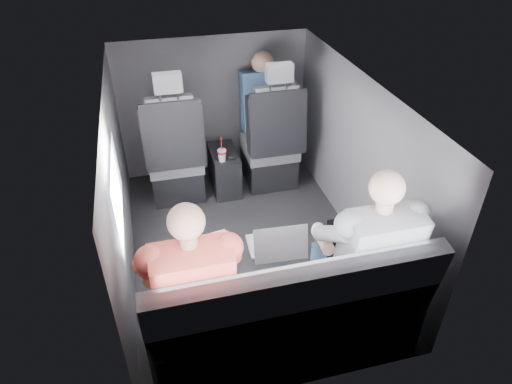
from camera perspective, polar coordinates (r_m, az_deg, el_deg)
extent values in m
plane|color=black|center=(3.77, -1.27, -6.66)|extent=(2.60, 2.60, 0.00)
plane|color=#B2B2AD|center=(3.06, -1.59, 12.80)|extent=(2.60, 2.60, 0.00)
cube|color=#56565B|center=(3.32, -16.71, -0.09)|extent=(0.02, 2.60, 1.35)
cube|color=#56565B|center=(3.64, 12.53, 3.88)|extent=(0.02, 2.60, 1.35)
cube|color=#56565B|center=(4.50, -5.26, 10.61)|extent=(1.80, 0.02, 1.35)
cube|color=#56565B|center=(2.41, 5.90, -14.13)|extent=(1.80, 0.02, 1.35)
cube|color=white|center=(2.95, -16.99, 0.39)|extent=(0.02, 0.75, 0.42)
cube|color=black|center=(3.98, 2.72, 9.43)|extent=(0.35, 0.11, 0.59)
cube|color=black|center=(4.37, -9.85, 1.64)|extent=(0.46, 0.48, 0.30)
cube|color=slate|center=(4.24, -10.12, 4.12)|extent=(0.48, 0.46, 0.14)
cube|color=slate|center=(3.89, -10.36, 7.41)|extent=(0.38, 0.18, 0.61)
cube|color=black|center=(3.89, -13.54, 6.57)|extent=(0.08, 0.21, 0.53)
cube|color=black|center=(3.91, -7.10, 7.44)|extent=(0.08, 0.21, 0.53)
cube|color=black|center=(3.83, -10.24, 6.86)|extent=(0.50, 0.11, 0.58)
cube|color=slate|center=(3.67, -11.01, 13.26)|extent=(0.22, 0.10, 0.15)
cube|color=black|center=(4.50, 1.59, 3.20)|extent=(0.46, 0.48, 0.30)
cube|color=slate|center=(4.37, 1.71, 5.65)|extent=(0.48, 0.46, 0.14)
cube|color=slate|center=(4.03, 2.58, 8.95)|extent=(0.38, 0.18, 0.61)
cube|color=black|center=(3.99, -0.49, 8.24)|extent=(0.08, 0.21, 0.53)
cube|color=black|center=(4.11, 5.55, 8.87)|extent=(0.08, 0.21, 0.53)
cube|color=black|center=(3.98, 2.84, 8.43)|extent=(0.50, 0.11, 0.58)
cube|color=slate|center=(3.82, 2.93, 14.67)|extent=(0.22, 0.10, 0.15)
cube|color=black|center=(4.35, -3.98, 2.73)|extent=(0.24, 0.48, 0.40)
cylinder|color=black|center=(4.14, -4.45, 4.22)|extent=(0.09, 0.09, 0.01)
cylinder|color=black|center=(4.15, -2.96, 4.42)|extent=(0.09, 0.09, 0.01)
cube|color=slate|center=(2.92, 3.48, -16.05)|extent=(1.60, 0.50, 0.45)
cube|color=slate|center=(2.44, 5.51, -13.21)|extent=(1.60, 0.17, 0.47)
cylinder|color=red|center=(4.07, -4.30, 4.98)|extent=(0.08, 0.08, 0.02)
cylinder|color=white|center=(4.06, -4.31, 5.21)|extent=(0.08, 0.08, 0.01)
cylinder|color=red|center=(4.02, -4.35, 6.07)|extent=(0.01, 0.01, 0.13)
cube|color=silver|center=(2.81, -7.55, -8.04)|extent=(0.40, 0.32, 0.02)
cube|color=silver|center=(2.80, -7.53, -8.07)|extent=(0.32, 0.20, 0.00)
cube|color=silver|center=(2.87, -7.80, -6.84)|extent=(0.12, 0.08, 0.00)
cube|color=silver|center=(2.60, -7.26, -8.24)|extent=(0.37, 0.14, 0.25)
cube|color=white|center=(2.61, -7.28, -8.17)|extent=(0.32, 0.11, 0.21)
cube|color=#A6A6AA|center=(2.88, 2.25, -6.52)|extent=(0.34, 0.25, 0.02)
cube|color=silver|center=(2.86, 2.34, -6.54)|extent=(0.27, 0.14, 0.00)
cube|color=#A6A6AA|center=(2.92, 1.88, -5.52)|extent=(0.10, 0.06, 0.00)
cube|color=#A6A6AA|center=(2.70, 3.15, -6.55)|extent=(0.33, 0.09, 0.22)
cube|color=white|center=(2.71, 3.11, -6.49)|extent=(0.29, 0.07, 0.18)
cube|color=black|center=(3.00, 10.80, -5.33)|extent=(0.38, 0.27, 0.02)
cube|color=black|center=(2.98, 10.93, -5.34)|extent=(0.31, 0.16, 0.00)
cube|color=black|center=(3.04, 10.25, -4.29)|extent=(0.11, 0.06, 0.00)
cube|color=black|center=(2.81, 12.36, -5.28)|extent=(0.37, 0.09, 0.24)
cube|color=white|center=(2.81, 12.30, -5.22)|extent=(0.32, 0.07, 0.21)
cube|color=#2E2F33|center=(2.71, -10.38, -12.59)|extent=(0.15, 0.44, 0.13)
cube|color=#2E2F33|center=(2.72, -5.65, -11.88)|extent=(0.15, 0.44, 0.13)
cube|color=#2E2F33|center=(3.08, -10.26, -13.22)|extent=(0.13, 0.13, 0.45)
cube|color=#2E2F33|center=(3.09, -6.08, -12.60)|extent=(0.13, 0.13, 0.45)
cube|color=#C1453F|center=(2.40, -7.82, -11.56)|extent=(0.40, 0.27, 0.55)
sphere|color=tan|center=(2.16, -8.73, -3.69)|extent=(0.18, 0.18, 0.18)
cylinder|color=tan|center=(2.66, -12.86, -9.32)|extent=(0.11, 0.28, 0.12)
cylinder|color=tan|center=(2.68, -4.19, -8.04)|extent=(0.11, 0.28, 0.12)
cube|color=navy|center=(2.89, 10.43, -8.86)|extent=(0.16, 0.46, 0.13)
cube|color=navy|center=(2.98, 14.49, -7.98)|extent=(0.16, 0.46, 0.13)
cube|color=navy|center=(3.25, 8.23, -9.88)|extent=(0.13, 0.13, 0.45)
cube|color=navy|center=(3.33, 11.94, -9.09)|extent=(0.13, 0.13, 0.45)
cube|color=slate|center=(2.64, 14.99, -7.15)|extent=(0.42, 0.28, 0.56)
sphere|color=#DFAD98|center=(2.42, 16.06, 0.53)|extent=(0.19, 0.19, 0.19)
cylinder|color=#DFAD98|center=(2.81, 8.37, -5.77)|extent=(0.12, 0.29, 0.12)
cylinder|color=#DFAD98|center=(2.97, 15.85, -4.33)|extent=(0.12, 0.29, 0.12)
cube|color=navy|center=(4.34, 0.84, 11.36)|extent=(0.40, 0.26, 0.58)
sphere|color=tan|center=(4.24, 0.81, 15.93)|extent=(0.20, 0.20, 0.20)
cube|color=navy|center=(4.52, 0.61, 8.26)|extent=(0.34, 0.40, 0.12)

